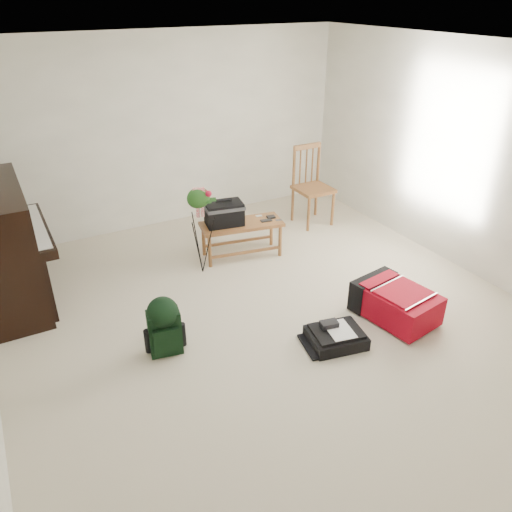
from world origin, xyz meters
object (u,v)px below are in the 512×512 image
red_suitcase (392,300)px  flower_stand (200,231)px  green_backpack (164,323)px  black_duffel (336,336)px  bench (230,217)px  piano (6,249)px  dining_chair (312,187)px

red_suitcase → flower_stand: (-1.32, 1.71, 0.35)m
red_suitcase → green_backpack: green_backpack is taller
black_duffel → flower_stand: (-0.56, 1.82, 0.45)m
bench → red_suitcase: bench is taller
bench → flower_stand: flower_stand is taller
flower_stand → black_duffel: bearing=-51.1°
red_suitcase → bench: bearing=106.1°
bench → black_duffel: size_ratio=1.81×
piano → black_duffel: 3.40m
piano → green_backpack: 1.95m
bench → dining_chair: size_ratio=0.96×
black_duffel → dining_chair: bearing=72.2°
red_suitcase → green_backpack: 2.25m
black_duffel → bench: bearing=104.6°
green_backpack → red_suitcase: bearing=-3.4°
red_suitcase → piano: bearing=138.0°
bench → black_duffel: bench is taller
green_backpack → black_duffel: bearing=-13.8°
black_duffel → green_backpack: 1.58m
dining_chair → green_backpack: bearing=-147.5°
piano → black_duffel: bearing=-41.7°
red_suitcase → flower_stand: flower_stand is taller
piano → green_backpack: size_ratio=2.63×
red_suitcase → green_backpack: size_ratio=1.49×
piano → bench: bearing=-6.1°
piano → flower_stand: piano is taller
bench → dining_chair: (1.45, 0.42, -0.01)m
green_backpack → bench: bearing=55.9°
piano → red_suitcase: size_ratio=1.77×
green_backpack → flower_stand: (0.86, 1.18, 0.21)m
dining_chair → flower_stand: size_ratio=1.00×
dining_chair → black_duffel: bearing=-119.2°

